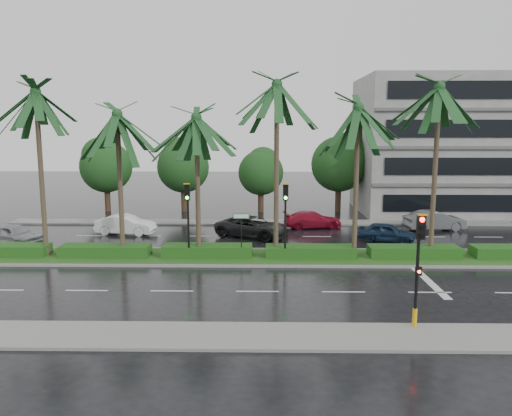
{
  "coord_description": "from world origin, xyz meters",
  "views": [
    {
      "loc": [
        0.3,
        -27.32,
        7.52
      ],
      "look_at": [
        -0.17,
        1.5,
        2.9
      ],
      "focal_mm": 35.0,
      "sensor_mm": 36.0,
      "label": 1
    }
  ],
  "objects_px": {
    "car_grey": "(435,221)",
    "car_blue": "(386,232)",
    "signal_median_left": "(188,210)",
    "car_white": "(126,225)",
    "car_silver": "(14,234)",
    "car_darkgrey": "(253,227)",
    "car_red": "(313,220)",
    "street_sign": "(241,224)",
    "signal_near": "(418,266)"
  },
  "relations": [
    {
      "from": "signal_median_left",
      "to": "car_silver",
      "type": "distance_m",
      "value": 12.81
    },
    {
      "from": "signal_near",
      "to": "car_blue",
      "type": "xyz_separation_m",
      "value": [
        2.5,
        14.9,
        -1.87
      ]
    },
    {
      "from": "car_darkgrey",
      "to": "car_grey",
      "type": "relative_size",
      "value": 1.16
    },
    {
      "from": "car_darkgrey",
      "to": "car_red",
      "type": "height_order",
      "value": "car_darkgrey"
    },
    {
      "from": "car_grey",
      "to": "car_white",
      "type": "bearing_deg",
      "value": 86.49
    },
    {
      "from": "signal_near",
      "to": "street_sign",
      "type": "distance_m",
      "value": 12.11
    },
    {
      "from": "street_sign",
      "to": "car_grey",
      "type": "bearing_deg",
      "value": 32.32
    },
    {
      "from": "signal_median_left",
      "to": "car_blue",
      "type": "distance_m",
      "value": 13.75
    },
    {
      "from": "street_sign",
      "to": "car_red",
      "type": "height_order",
      "value": "street_sign"
    },
    {
      "from": "car_grey",
      "to": "car_silver",
      "type": "bearing_deg",
      "value": 92.07
    },
    {
      "from": "signal_median_left",
      "to": "street_sign",
      "type": "height_order",
      "value": "signal_median_left"
    },
    {
      "from": "car_darkgrey",
      "to": "car_red",
      "type": "distance_m",
      "value": 5.59
    },
    {
      "from": "signal_median_left",
      "to": "car_white",
      "type": "height_order",
      "value": "signal_median_left"
    },
    {
      "from": "car_darkgrey",
      "to": "car_grey",
      "type": "height_order",
      "value": "car_grey"
    },
    {
      "from": "car_silver",
      "to": "signal_near",
      "type": "bearing_deg",
      "value": -100.26
    },
    {
      "from": "signal_near",
      "to": "car_grey",
      "type": "bearing_deg",
      "value": 69.5
    },
    {
      "from": "car_blue",
      "to": "car_grey",
      "type": "distance_m",
      "value": 5.91
    },
    {
      "from": "car_red",
      "to": "signal_near",
      "type": "bearing_deg",
      "value": 178.99
    },
    {
      "from": "street_sign",
      "to": "car_silver",
      "type": "xyz_separation_m",
      "value": [
        -15.0,
        3.67,
        -1.43
      ]
    },
    {
      "from": "signal_near",
      "to": "car_darkgrey",
      "type": "relative_size",
      "value": 0.84
    },
    {
      "from": "car_silver",
      "to": "car_white",
      "type": "xyz_separation_m",
      "value": [
        6.4,
        3.39,
        0.01
      ]
    },
    {
      "from": "street_sign",
      "to": "car_red",
      "type": "relative_size",
      "value": 0.59
    },
    {
      "from": "car_darkgrey",
      "to": "car_grey",
      "type": "xyz_separation_m",
      "value": [
        13.5,
        2.57,
        0.02
      ]
    },
    {
      "from": "car_silver",
      "to": "car_white",
      "type": "bearing_deg",
      "value": -40.77
    },
    {
      "from": "street_sign",
      "to": "car_red",
      "type": "distance_m",
      "value": 10.93
    },
    {
      "from": "car_grey",
      "to": "car_blue",
      "type": "bearing_deg",
      "value": 122.33
    },
    {
      "from": "signal_near",
      "to": "car_silver",
      "type": "bearing_deg",
      "value": 148.39
    },
    {
      "from": "car_blue",
      "to": "signal_median_left",
      "type": "bearing_deg",
      "value": 130.31
    },
    {
      "from": "street_sign",
      "to": "car_blue",
      "type": "relative_size",
      "value": 0.7
    },
    {
      "from": "signal_near",
      "to": "car_silver",
      "type": "relative_size",
      "value": 1.07
    },
    {
      "from": "car_white",
      "to": "car_blue",
      "type": "height_order",
      "value": "car_white"
    },
    {
      "from": "car_darkgrey",
      "to": "car_red",
      "type": "bearing_deg",
      "value": -29.6
    },
    {
      "from": "car_darkgrey",
      "to": "signal_median_left",
      "type": "bearing_deg",
      "value": 175.55
    },
    {
      "from": "signal_median_left",
      "to": "car_grey",
      "type": "distance_m",
      "value": 19.39
    },
    {
      "from": "street_sign",
      "to": "car_silver",
      "type": "height_order",
      "value": "street_sign"
    },
    {
      "from": "car_blue",
      "to": "street_sign",
      "type": "bearing_deg",
      "value": 135.57
    },
    {
      "from": "signal_near",
      "to": "car_white",
      "type": "xyz_separation_m",
      "value": [
        -15.6,
        16.93,
        -1.8
      ]
    },
    {
      "from": "signal_median_left",
      "to": "street_sign",
      "type": "relative_size",
      "value": 1.68
    },
    {
      "from": "signal_median_left",
      "to": "car_white",
      "type": "distance_m",
      "value": 9.44
    },
    {
      "from": "signal_near",
      "to": "car_red",
      "type": "height_order",
      "value": "signal_near"
    },
    {
      "from": "car_silver",
      "to": "car_white",
      "type": "height_order",
      "value": "car_white"
    },
    {
      "from": "car_blue",
      "to": "car_red",
      "type": "bearing_deg",
      "value": 62.17
    },
    {
      "from": "street_sign",
      "to": "car_darkgrey",
      "type": "distance_m",
      "value": 6.46
    },
    {
      "from": "signal_near",
      "to": "car_darkgrey",
      "type": "xyz_separation_m",
      "value": [
        -6.5,
        16.16,
        -1.78
      ]
    },
    {
      "from": "car_red",
      "to": "car_grey",
      "type": "relative_size",
      "value": 0.98
    },
    {
      "from": "signal_median_left",
      "to": "car_silver",
      "type": "height_order",
      "value": "signal_median_left"
    },
    {
      "from": "signal_median_left",
      "to": "street_sign",
      "type": "bearing_deg",
      "value": 3.47
    },
    {
      "from": "signal_median_left",
      "to": "car_grey",
      "type": "height_order",
      "value": "signal_median_left"
    },
    {
      "from": "car_red",
      "to": "car_blue",
      "type": "height_order",
      "value": "car_red"
    },
    {
      "from": "car_white",
      "to": "car_red",
      "type": "height_order",
      "value": "car_white"
    }
  ]
}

